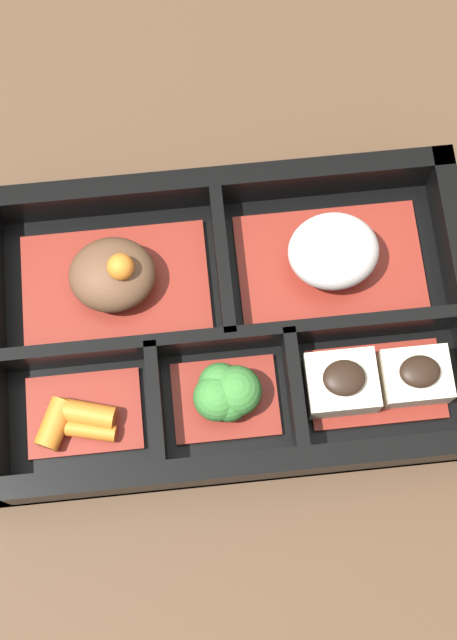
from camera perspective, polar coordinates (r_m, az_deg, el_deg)
ground_plane at (r=0.59m, az=-0.00°, el=-0.69°), size 3.00×3.00×0.00m
bento_base at (r=0.58m, az=-0.00°, el=-0.56°), size 0.32×0.20×0.01m
bento_rim at (r=0.57m, az=-0.01°, el=-0.44°), size 0.32×0.20×0.04m
bowl_stew at (r=0.58m, az=-7.35°, el=2.71°), size 0.12×0.08×0.05m
bowl_rice at (r=0.58m, az=6.66°, el=4.17°), size 0.12×0.08×0.04m
bowl_carrots at (r=0.57m, az=-9.54°, el=-6.17°), size 0.07×0.05×0.02m
bowl_greens at (r=0.55m, az=-0.22°, el=-4.77°), size 0.07×0.05×0.04m
bowl_tofu at (r=0.56m, az=9.30°, el=-3.87°), size 0.09×0.05×0.04m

